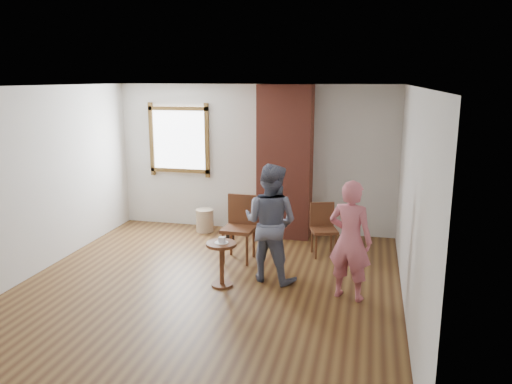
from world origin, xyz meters
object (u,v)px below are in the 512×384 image
(dining_chair_right, at_px, (323,226))
(side_table, at_px, (222,257))
(stoneware_crock, at_px, (205,220))
(dining_chair_left, at_px, (240,224))
(man, at_px, (270,223))
(person_pink, at_px, (350,240))

(dining_chair_right, xyz_separation_m, side_table, (-1.18, -1.54, -0.05))
(side_table, bearing_deg, dining_chair_right, 52.70)
(stoneware_crock, height_order, dining_chair_left, dining_chair_left)
(dining_chair_left, xyz_separation_m, dining_chair_right, (1.21, 0.48, -0.09))
(dining_chair_left, bearing_deg, side_table, -86.12)
(side_table, distance_m, man, 0.80)
(stoneware_crock, bearing_deg, person_pink, -40.17)
(dining_chair_right, bearing_deg, dining_chair_left, -176.41)
(stoneware_crock, xyz_separation_m, side_table, (1.01, -2.26, 0.20))
(stoneware_crock, xyz_separation_m, dining_chair_left, (0.98, -1.20, 0.35))
(side_table, relative_size, person_pink, 0.40)
(dining_chair_right, distance_m, person_pink, 1.63)
(dining_chair_right, xyz_separation_m, person_pink, (0.47, -1.53, 0.30))
(stoneware_crock, bearing_deg, dining_chair_left, -50.64)
(man, xyz_separation_m, person_pink, (1.07, -0.36, -0.05))
(side_table, distance_m, person_pink, 1.69)
(dining_chair_left, relative_size, side_table, 1.63)
(dining_chair_right, distance_m, man, 1.36)
(stoneware_crock, distance_m, dining_chair_left, 1.59)
(dining_chair_right, bearing_deg, side_table, -145.50)
(dining_chair_left, height_order, person_pink, person_pink)
(dining_chair_left, xyz_separation_m, side_table, (0.03, -1.06, -0.15))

